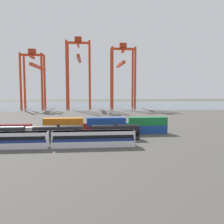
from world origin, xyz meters
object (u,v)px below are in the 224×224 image
Objects in this scene: shipping_container_6 at (148,129)px; gantry_crane_west at (34,72)px; shipping_container_13 at (136,126)px; passenger_train at (50,139)px; shipping_container_1 at (19,131)px; gantry_crane_central at (79,66)px; freight_tank_row at (58,133)px; gantry_crane_east at (122,69)px.

gantry_crane_west is (-57.33, 107.88, 24.45)m from shipping_container_6.
shipping_container_13 is at bearing -61.60° from gantry_crane_west.
passenger_train is 3.41× the size of shipping_container_1.
passenger_train is 127.10m from gantry_crane_central.
freight_tank_row is 3.69× the size of shipping_container_1.
gantry_crane_west is 32.16m from gantry_crane_central.
freight_tank_row is 0.96× the size of gantry_crane_east.
shipping_container_6 and shipping_container_13 have the same top height.
gantry_crane_east is (34.24, 123.50, 25.95)m from passenger_train.
gantry_crane_west is at bearing 104.61° from freight_tank_row.
gantry_crane_east reaches higher than freight_tank_row.
gantry_crane_west is at bearing 179.28° from gantry_crane_east.
shipping_container_6 is 110.56m from gantry_crane_east.
shipping_container_1 is at bearing -80.67° from gantry_crane_west.
passenger_train is at bearing -76.72° from gantry_crane_west.
shipping_container_13 is (37.03, 6.63, 0.00)m from shipping_container_1.
gantry_crane_central is at bearing -0.82° from gantry_crane_west.
gantry_crane_west is 0.90× the size of gantry_crane_east.
gantry_crane_east is (31.79, -0.34, -2.54)m from gantry_crane_central.
gantry_crane_central reaches higher than freight_tank_row.
gantry_crane_west reaches higher than passenger_train.
gantry_crane_east is at bearing 66.82° from shipping_container_1.
gantry_crane_central is at bearing 89.30° from freight_tank_row.
gantry_crane_central is (-22.96, 100.79, 29.33)m from shipping_container_13.
gantry_crane_west reaches higher than freight_tank_row.
freight_tank_row is at bearing -90.70° from gantry_crane_central.
freight_tank_row is 28.32m from shipping_container_6.
shipping_container_6 is 114.25m from gantry_crane_central.
gantry_crane_central is at bearing 88.86° from passenger_train.
gantry_crane_west is at bearing 179.18° from gantry_crane_central.
shipping_container_1 is at bearing 125.27° from passenger_train.
shipping_container_6 is at bearing -62.01° from gantry_crane_west.
shipping_container_13 is at bearing 42.21° from passenger_train.
passenger_train is at bearing -105.50° from gantry_crane_east.
freight_tank_row is at bearing -75.39° from gantry_crane_west.
shipping_container_6 is 124.59m from gantry_crane_west.
shipping_container_13 is (25.42, 23.05, -0.84)m from passenger_train.
freight_tank_row is at bearing 82.39° from passenger_train.
shipping_container_1 is 0.26× the size of gantry_crane_east.
shipping_container_13 is 0.26× the size of gantry_crane_east.
shipping_container_6 is 1.00× the size of shipping_container_13.
freight_tank_row is 3.69× the size of shipping_container_13.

